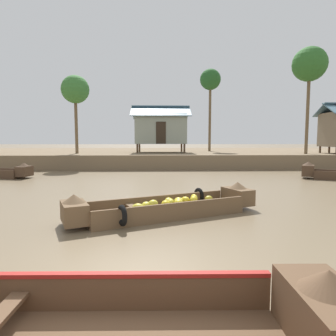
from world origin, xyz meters
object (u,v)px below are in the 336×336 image
(banana_boat, at_px, (167,206))
(stilt_house_mid_left, at_px, (161,129))
(palm_tree_mid, at_px, (310,65))
(viewer_boat, at_px, (80,331))
(palm_tree_near, at_px, (210,81))
(palm_tree_far, at_px, (75,90))

(banana_boat, bearing_deg, stilt_house_mid_left, 89.87)
(stilt_house_mid_left, height_order, palm_tree_mid, palm_tree_mid)
(viewer_boat, bearing_deg, palm_tree_near, 77.31)
(palm_tree_near, distance_m, palm_tree_far, 12.45)
(banana_boat, height_order, stilt_house_mid_left, stilt_house_mid_left)
(palm_tree_far, bearing_deg, palm_tree_near, 21.06)
(banana_boat, bearing_deg, palm_tree_far, 112.99)
(banana_boat, relative_size, palm_tree_far, 0.89)
(viewer_boat, distance_m, stilt_house_mid_left, 23.32)
(stilt_house_mid_left, relative_size, palm_tree_far, 0.81)
(stilt_house_mid_left, height_order, palm_tree_far, palm_tree_far)
(banana_boat, relative_size, palm_tree_near, 0.70)
(palm_tree_far, bearing_deg, stilt_house_mid_left, 15.29)
(stilt_house_mid_left, height_order, palm_tree_near, palm_tree_near)
(viewer_boat, bearing_deg, stilt_house_mid_left, 87.42)
(viewer_boat, distance_m, palm_tree_mid, 24.54)
(stilt_house_mid_left, distance_m, palm_tree_near, 7.08)
(viewer_boat, height_order, stilt_house_mid_left, stilt_house_mid_left)
(banana_boat, height_order, palm_tree_mid, palm_tree_mid)
(viewer_boat, relative_size, palm_tree_near, 0.69)
(banana_boat, relative_size, palm_tree_mid, 0.68)
(banana_boat, relative_size, viewer_boat, 1.02)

